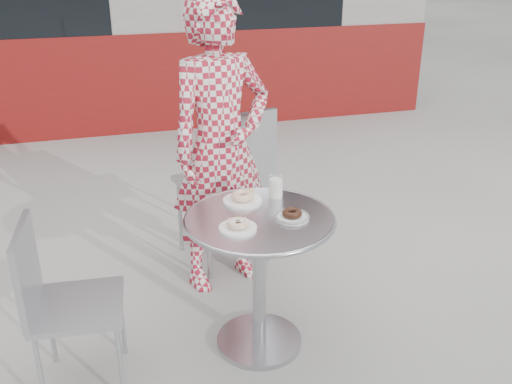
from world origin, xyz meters
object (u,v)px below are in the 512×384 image
object	(u,v)px
seated_person	(221,147)
chair_far	(224,213)
plate_near	(238,226)
plate_far	(243,198)
milk_cup	(276,187)
bistro_table	(260,250)
chair_left	(80,337)
plate_checker	(292,216)

from	to	relation	value
seated_person	chair_far	bearing A→B (deg)	58.30
plate_near	seated_person	bearing A→B (deg)	82.57
plate_near	plate_far	bearing A→B (deg)	70.67
chair_far	milk_cup	bearing A→B (deg)	83.60
bistro_table	milk_cup	bearing A→B (deg)	54.15
chair_left	plate_near	distance (m)	0.85
plate_near	milk_cup	xyz separation A→B (m)	(0.26, 0.27, 0.04)
bistro_table	plate_near	distance (m)	0.24
chair_left	seated_person	distance (m)	1.20
seated_person	plate_near	world-z (taller)	seated_person
chair_far	plate_far	distance (m)	0.81
plate_far	chair_far	bearing A→B (deg)	84.96
plate_near	bistro_table	bearing A→B (deg)	34.62
plate_near	milk_cup	distance (m)	0.38
plate_far	plate_checker	xyz separation A→B (m)	(0.16, -0.23, -0.01)
plate_checker	milk_cup	bearing A→B (deg)	89.65
milk_cup	chair_far	bearing A→B (deg)	98.65
bistro_table	chair_left	distance (m)	0.88
seated_person	plate_checker	distance (m)	0.72
plate_far	chair_left	bearing A→B (deg)	-164.81
chair_far	seated_person	distance (m)	0.57
bistro_table	chair_far	world-z (taller)	chair_far
bistro_table	plate_near	xyz separation A→B (m)	(-0.12, -0.08, 0.19)
bistro_table	milk_cup	distance (m)	0.32
chair_far	plate_checker	world-z (taller)	chair_far
chair_far	seated_person	xyz separation A→B (m)	(-0.06, -0.23, 0.51)
chair_far	plate_checker	size ratio (longest dim) A/B	6.22
bistro_table	seated_person	xyz separation A→B (m)	(-0.03, 0.64, 0.29)
chair_far	chair_left	world-z (taller)	chair_far
plate_checker	milk_cup	distance (m)	0.24
bistro_table	seated_person	size ratio (longest dim) A/B	0.43
plate_far	plate_near	bearing A→B (deg)	-109.33
plate_checker	milk_cup	world-z (taller)	milk_cup
chair_left	bistro_table	bearing A→B (deg)	-82.85
bistro_table	plate_far	size ratio (longest dim) A/B	3.79
seated_person	milk_cup	bearing A→B (deg)	-87.29
bistro_table	chair_far	bearing A→B (deg)	87.87
chair_far	plate_far	world-z (taller)	chair_far
bistro_table	plate_near	bearing A→B (deg)	-145.38
plate_checker	chair_far	bearing A→B (deg)	96.34
chair_left	plate_checker	bearing A→B (deg)	-86.13
chair_left	milk_cup	world-z (taller)	milk_cup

